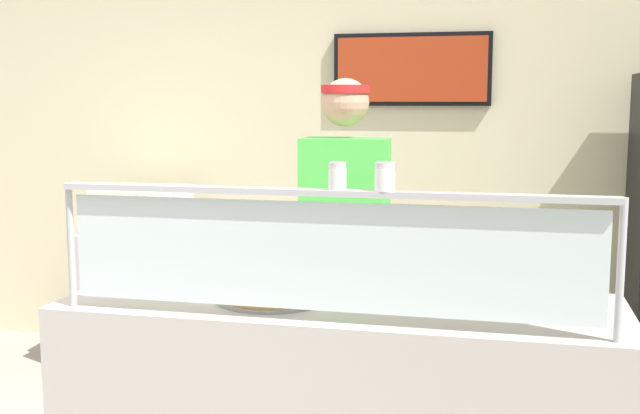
{
  "coord_description": "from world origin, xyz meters",
  "views": [
    {
      "loc": [
        1.55,
        -2.33,
        1.67
      ],
      "look_at": [
        0.91,
        0.37,
        1.28
      ],
      "focal_mm": 43.85,
      "sensor_mm": 36.0,
      "label": 1
    }
  ],
  "objects_px": {
    "worker_figure": "(345,249)",
    "parmesan_shaker": "(337,178)",
    "pizza_server": "(277,290)",
    "pizza_tray": "(272,295)",
    "pepper_flake_shaker": "(385,179)",
    "pizza_box_stack": "(141,209)"
  },
  "relations": [
    {
      "from": "worker_figure",
      "to": "parmesan_shaker",
      "type": "bearing_deg",
      "value": -80.22
    },
    {
      "from": "pizza_server",
      "to": "parmesan_shaker",
      "type": "distance_m",
      "value": 0.56
    },
    {
      "from": "pizza_tray",
      "to": "pizza_server",
      "type": "height_order",
      "value": "pizza_server"
    },
    {
      "from": "pizza_server",
      "to": "worker_figure",
      "type": "relative_size",
      "value": 0.16
    },
    {
      "from": "pepper_flake_shaker",
      "to": "pizza_box_stack",
      "type": "xyz_separation_m",
      "value": [
        -1.81,
        1.99,
        -0.43
      ]
    },
    {
      "from": "parmesan_shaker",
      "to": "pepper_flake_shaker",
      "type": "height_order",
      "value": "pepper_flake_shaker"
    },
    {
      "from": "parmesan_shaker",
      "to": "pizza_box_stack",
      "type": "xyz_separation_m",
      "value": [
        -1.66,
        1.99,
        -0.42
      ]
    },
    {
      "from": "pepper_flake_shaker",
      "to": "worker_figure",
      "type": "height_order",
      "value": "worker_figure"
    },
    {
      "from": "pizza_tray",
      "to": "worker_figure",
      "type": "relative_size",
      "value": 0.24
    },
    {
      "from": "pizza_tray",
      "to": "pizza_box_stack",
      "type": "relative_size",
      "value": 0.81
    },
    {
      "from": "pizza_tray",
      "to": "pizza_box_stack",
      "type": "distance_m",
      "value": 2.21
    },
    {
      "from": "pizza_tray",
      "to": "pizza_server",
      "type": "xyz_separation_m",
      "value": [
        0.02,
        -0.02,
        0.02
      ]
    },
    {
      "from": "pizza_tray",
      "to": "worker_figure",
      "type": "bearing_deg",
      "value": 80.21
    },
    {
      "from": "worker_figure",
      "to": "pizza_server",
      "type": "bearing_deg",
      "value": -97.66
    },
    {
      "from": "pepper_flake_shaker",
      "to": "worker_figure",
      "type": "distance_m",
      "value": 1.11
    },
    {
      "from": "pizza_server",
      "to": "worker_figure",
      "type": "bearing_deg",
      "value": 89.9
    },
    {
      "from": "pepper_flake_shaker",
      "to": "pizza_box_stack",
      "type": "bearing_deg",
      "value": 132.23
    },
    {
      "from": "parmesan_shaker",
      "to": "pizza_box_stack",
      "type": "bearing_deg",
      "value": 129.78
    },
    {
      "from": "worker_figure",
      "to": "pizza_box_stack",
      "type": "distance_m",
      "value": 1.81
    },
    {
      "from": "pizza_tray",
      "to": "pizza_box_stack",
      "type": "xyz_separation_m",
      "value": [
        -1.37,
        1.74,
        0.03
      ]
    },
    {
      "from": "pizza_tray",
      "to": "worker_figure",
      "type": "distance_m",
      "value": 0.74
    },
    {
      "from": "parmesan_shaker",
      "to": "worker_figure",
      "type": "bearing_deg",
      "value": 99.78
    }
  ]
}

